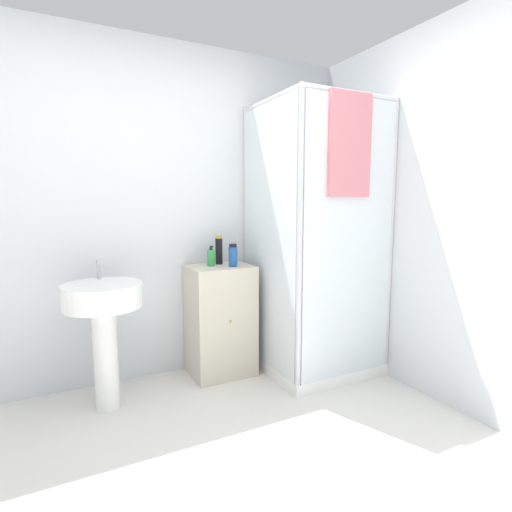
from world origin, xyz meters
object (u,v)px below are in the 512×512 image
object	(u,v)px
sink	(104,315)
soap_dispenser	(211,258)
shampoo_bottle_blue	(233,256)
shampoo_bottle_tall_black	(219,250)

from	to	relation	value
sink	soap_dispenser	distance (m)	0.87
soap_dispenser	shampoo_bottle_blue	size ratio (longest dim) A/B	0.91
shampoo_bottle_tall_black	sink	bearing A→B (deg)	-164.80
sink	soap_dispenser	bearing A→B (deg)	12.72
soap_dispenser	sink	bearing A→B (deg)	-167.28
sink	shampoo_bottle_blue	size ratio (longest dim) A/B	5.59
sink	shampoo_bottle_tall_black	size ratio (longest dim) A/B	4.25
shampoo_bottle_tall_black	shampoo_bottle_blue	xyz separation A→B (m)	(0.05, -0.16, -0.03)
sink	shampoo_bottle_tall_black	world-z (taller)	shampoo_bottle_tall_black
soap_dispenser	shampoo_bottle_tall_black	world-z (taller)	shampoo_bottle_tall_black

